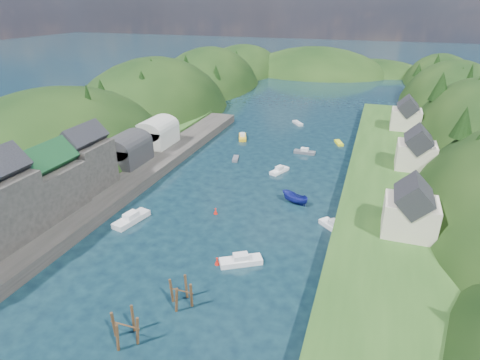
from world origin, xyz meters
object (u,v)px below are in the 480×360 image
at_px(piling_cluster_near, 126,330).
at_px(channel_buoy_far, 216,211).
at_px(piling_cluster_far, 181,295).
at_px(channel_buoy_near, 217,261).

xyz_separation_m(piling_cluster_near, channel_buoy_far, (-1.46, 28.00, -0.90)).
distance_m(piling_cluster_far, channel_buoy_far, 21.73).
xyz_separation_m(channel_buoy_near, channel_buoy_far, (-5.46, 12.81, 0.00)).
bearing_deg(piling_cluster_near, piling_cluster_far, 66.01).
height_order(piling_cluster_near, channel_buoy_near, piling_cluster_near).
bearing_deg(channel_buoy_near, channel_buoy_far, 113.11).
relative_size(piling_cluster_near, channel_buoy_far, 3.55).
xyz_separation_m(piling_cluster_near, piling_cluster_far, (3.00, 6.75, -0.05)).
height_order(piling_cluster_near, channel_buoy_far, piling_cluster_near).
distance_m(piling_cluster_far, channel_buoy_near, 8.54).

